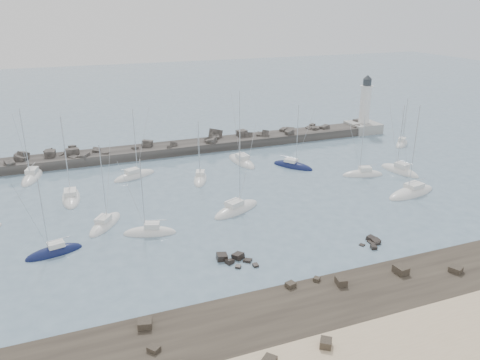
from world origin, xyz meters
name	(u,v)px	position (x,y,z in m)	size (l,w,h in m)	color
ground	(242,226)	(0.00, 0.00, 0.00)	(400.00, 400.00, 0.00)	slate
rock_shelf	(320,316)	(-0.07, -22.02, 0.02)	(140.00, 12.00, 1.79)	#2B241E
rock_cluster_near	(232,259)	(-4.60, -8.47, 0.13)	(4.40, 4.03, 1.31)	black
rock_cluster_far	(373,243)	(14.48, -10.87, -0.03)	(3.48, 3.51, 1.35)	black
breakwater	(142,154)	(-7.62, 38.03, 0.33)	(115.00, 7.20, 5.31)	#312E2B
lighthouse	(364,119)	(47.00, 38.00, 3.09)	(7.00, 7.00, 14.60)	gray
sailboat_1	(71,198)	(-22.35, 19.29, 0.14)	(3.22, 9.34, 14.57)	white
sailboat_2	(54,252)	(-25.16, 1.29, 0.14)	(7.34, 3.68, 11.28)	#101843
sailboat_3	(105,224)	(-18.23, 7.25, 0.13)	(6.58, 8.10, 12.77)	white
sailboat_4	(135,176)	(-11.05, 25.85, 0.14)	(8.86, 5.72, 13.47)	white
sailboat_5	(150,233)	(-12.75, 2.32, 0.15)	(7.64, 4.26, 11.80)	white
sailboat_6	(200,179)	(-0.27, 19.94, 0.14)	(4.82, 7.76, 11.91)	white
sailboat_7	(236,210)	(1.10, 5.17, 0.15)	(9.41, 6.43, 14.40)	white
sailboat_8	(293,166)	(18.64, 20.50, 0.13)	(6.95, 8.37, 13.23)	#101843
sailboat_9	(363,175)	(28.46, 11.43, 0.15)	(7.98, 4.33, 12.24)	white
sailboat_10	(400,171)	(36.08, 10.54, 0.16)	(4.28, 8.88, 13.69)	white
sailboat_11	(411,193)	(30.77, 0.97, 0.14)	(10.80, 5.26, 16.22)	white
sailboat_12	(402,144)	(48.51, 25.21, 0.15)	(6.75, 6.26, 11.44)	white
sailboat_13	(241,162)	(10.26, 26.51, 0.15)	(4.08, 9.94, 15.26)	white
sailboat_14	(32,178)	(-28.53, 31.71, 0.15)	(4.90, 9.24, 14.10)	white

